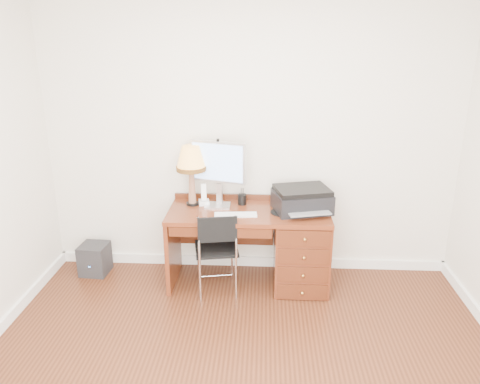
# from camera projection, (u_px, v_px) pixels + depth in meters

# --- Properties ---
(ground) EXTENTS (4.00, 4.00, 0.00)m
(ground) POSITION_uv_depth(u_px,v_px,m) (241.00, 382.00, 3.28)
(ground) COLOR #3A1A0D
(ground) RESTS_ON ground
(room_shell) EXTENTS (4.00, 4.00, 4.00)m
(room_shell) POSITION_uv_depth(u_px,v_px,m) (245.00, 323.00, 3.86)
(room_shell) COLOR silver
(room_shell) RESTS_ON ground
(desk) EXTENTS (1.50, 0.67, 0.75)m
(desk) POSITION_uv_depth(u_px,v_px,m) (282.00, 244.00, 4.45)
(desk) COLOR maroon
(desk) RESTS_ON ground
(monitor) EXTENTS (0.53, 0.25, 0.62)m
(monitor) POSITION_uv_depth(u_px,v_px,m) (217.00, 166.00, 4.37)
(monitor) COLOR silver
(monitor) RESTS_ON desk
(keyboard) EXTENTS (0.39, 0.14, 0.01)m
(keyboard) POSITION_uv_depth(u_px,v_px,m) (236.00, 215.00, 4.24)
(keyboard) COLOR white
(keyboard) RESTS_ON desk
(mouse_pad) EXTENTS (0.24, 0.24, 0.05)m
(mouse_pad) POSITION_uv_depth(u_px,v_px,m) (283.00, 211.00, 4.30)
(mouse_pad) COLOR black
(mouse_pad) RESTS_ON desk
(printer) EXTENTS (0.58, 0.50, 0.22)m
(printer) POSITION_uv_depth(u_px,v_px,m) (302.00, 199.00, 4.33)
(printer) COLOR black
(printer) RESTS_ON desk
(leg_lamp) EXTENTS (0.28, 0.28, 0.58)m
(leg_lamp) POSITION_uv_depth(u_px,v_px,m) (191.00, 162.00, 4.37)
(leg_lamp) COLOR black
(leg_lamp) RESTS_ON desk
(phone) EXTENTS (0.11, 0.11, 0.21)m
(phone) POSITION_uv_depth(u_px,v_px,m) (204.00, 198.00, 4.49)
(phone) COLOR white
(phone) RESTS_ON desk
(pen_cup) EXTENTS (0.08, 0.08, 0.10)m
(pen_cup) POSITION_uv_depth(u_px,v_px,m) (242.00, 199.00, 4.50)
(pen_cup) COLOR black
(pen_cup) RESTS_ON desk
(chair) EXTENTS (0.45, 0.45, 0.82)m
(chair) POSITION_uv_depth(u_px,v_px,m) (216.00, 245.00, 4.24)
(chair) COLOR black
(chair) RESTS_ON ground
(equipment_box) EXTENTS (0.28, 0.28, 0.31)m
(equipment_box) POSITION_uv_depth(u_px,v_px,m) (95.00, 259.00, 4.73)
(equipment_box) COLOR black
(equipment_box) RESTS_ON ground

